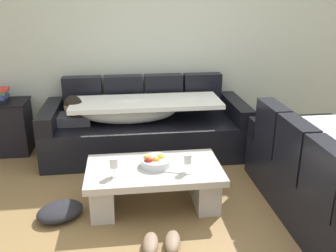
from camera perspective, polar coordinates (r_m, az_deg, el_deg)
The scene contains 12 objects.
ground_plane at distance 3.17m, azimuth 3.36°, elevation -15.72°, with size 14.00×14.00×0.00m, color olive.
back_wall at distance 4.73m, azimuth -1.13°, elevation 13.92°, with size 9.00×0.10×2.70m, color beige.
couch_along_wall at distance 4.42m, azimuth -3.87°, elevation -0.13°, with size 2.36×0.92×0.88m.
couch_near_window at distance 3.48m, azimuth 23.90°, elevation -7.67°, with size 0.92×1.84×0.88m.
coffee_table at distance 3.37m, azimuth -2.15°, elevation -8.50°, with size 1.20×0.68×0.38m.
fruit_bowl at distance 3.32m, azimuth -1.94°, elevation -5.50°, with size 0.28×0.28×0.10m.
wine_glass_near_left at distance 3.14m, azimuth -8.37°, elevation -5.77°, with size 0.07×0.07×0.17m.
wine_glass_near_right at distance 3.18m, azimuth 3.01°, elevation -5.20°, with size 0.07×0.07×0.17m.
open_magazine at distance 3.29m, azimuth 1.32°, elevation -6.40°, with size 0.28×0.21×0.01m, color white.
book_stack_on_cabinet at distance 4.74m, azimuth -24.42°, elevation 4.43°, with size 0.20×0.24×0.15m.
pair_of_shoes at distance 2.96m, azimuth -1.00°, elevation -17.52°, with size 0.33×0.29×0.09m.
crumpled_garment at distance 3.41m, azimuth -16.32°, elevation -12.50°, with size 0.40×0.32×0.12m, color #232328.
Camera 1 is at (-0.50, -2.53, 1.84)m, focal length 39.52 mm.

